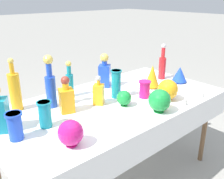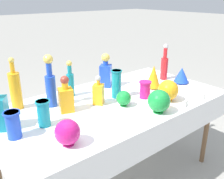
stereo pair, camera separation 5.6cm
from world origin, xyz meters
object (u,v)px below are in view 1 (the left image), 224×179
at_px(tall_bottle_2, 15,90).
at_px(round_bowl_1, 124,98).
at_px(tall_bottle_1, 70,82).
at_px(slender_vase_1, 145,89).
at_px(slender_vase_3, 45,113).
at_px(fluted_vase_1, 180,74).
at_px(tall_bottle_0, 162,65).
at_px(square_decanter_2, 99,93).
at_px(square_decanter_3, 105,72).
at_px(tall_bottle_3, 50,84).
at_px(slender_vase_0, 116,83).
at_px(square_decanter_1, 66,98).
at_px(round_bowl_3, 168,90).
at_px(round_bowl_0, 71,133).
at_px(slender_vase_2, 15,125).
at_px(round_bowl_2, 160,100).
at_px(fluted_vase_0, 153,76).

height_order(tall_bottle_2, round_bowl_1, tall_bottle_2).
bearing_deg(tall_bottle_1, slender_vase_1, -43.17).
height_order(slender_vase_3, fluted_vase_1, slender_vase_3).
distance_m(tall_bottle_0, round_bowl_1, 0.78).
xyz_separation_m(tall_bottle_1, square_decanter_2, (0.08, -0.28, -0.04)).
relative_size(square_decanter_3, round_bowl_1, 2.55).
xyz_separation_m(tall_bottle_3, slender_vase_0, (0.49, -0.18, -0.06)).
height_order(square_decanter_3, fluted_vase_1, square_decanter_3).
bearing_deg(square_decanter_2, tall_bottle_2, 148.16).
bearing_deg(square_decanter_1, round_bowl_3, -25.36).
height_order(square_decanter_1, square_decanter_2, square_decanter_1).
bearing_deg(round_bowl_0, square_decanter_3, 39.39).
distance_m(tall_bottle_2, slender_vase_2, 0.44).
height_order(tall_bottle_2, slender_vase_2, tall_bottle_2).
bearing_deg(slender_vase_0, square_decanter_2, -175.35).
xyz_separation_m(tall_bottle_1, slender_vase_2, (-0.60, -0.36, -0.04)).
distance_m(slender_vase_0, slender_vase_2, 0.88).
xyz_separation_m(slender_vase_1, fluted_vase_1, (0.54, 0.03, 0.00)).
bearing_deg(tall_bottle_3, tall_bottle_2, 150.02).
bearing_deg(fluted_vase_1, round_bowl_1, -176.75).
distance_m(tall_bottle_1, tall_bottle_2, 0.44).
xyz_separation_m(square_decanter_1, round_bowl_3, (0.73, -0.34, -0.02)).
bearing_deg(slender_vase_2, round_bowl_1, -5.32).
relative_size(tall_bottle_3, round_bowl_2, 2.34).
xyz_separation_m(tall_bottle_0, slender_vase_2, (-1.55, -0.15, -0.05)).
relative_size(tall_bottle_2, round_bowl_3, 2.28).
xyz_separation_m(slender_vase_1, round_bowl_1, (-0.24, -0.01, -0.01)).
height_order(fluted_vase_0, round_bowl_3, fluted_vase_0).
bearing_deg(tall_bottle_0, square_decanter_3, 160.91).
height_order(tall_bottle_3, slender_vase_1, tall_bottle_3).
bearing_deg(slender_vase_2, tall_bottle_0, 5.65).
distance_m(tall_bottle_3, slender_vase_1, 0.75).
bearing_deg(tall_bottle_1, square_decanter_3, -0.58).
height_order(square_decanter_1, fluted_vase_1, square_decanter_1).
height_order(square_decanter_2, slender_vase_1, square_decanter_2).
xyz_separation_m(tall_bottle_2, slender_vase_0, (0.71, -0.31, -0.03)).
distance_m(tall_bottle_3, slender_vase_3, 0.32).
bearing_deg(tall_bottle_0, round_bowl_2, -142.96).
bearing_deg(fluted_vase_0, slender_vase_3, -178.68).
height_order(square_decanter_2, round_bowl_3, square_decanter_2).
distance_m(square_decanter_1, slender_vase_0, 0.45).
height_order(tall_bottle_0, tall_bottle_2, tall_bottle_2).
relative_size(slender_vase_2, round_bowl_2, 0.99).
relative_size(square_decanter_2, slender_vase_0, 0.99).
bearing_deg(square_decanter_1, fluted_vase_0, -5.03).
xyz_separation_m(square_decanter_1, slender_vase_0, (0.45, -0.03, 0.01)).
bearing_deg(tall_bottle_1, fluted_vase_0, -24.57).
relative_size(tall_bottle_1, square_decanter_3, 0.98).
relative_size(tall_bottle_1, fluted_vase_0, 1.45).
bearing_deg(slender_vase_3, tall_bottle_2, 95.78).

